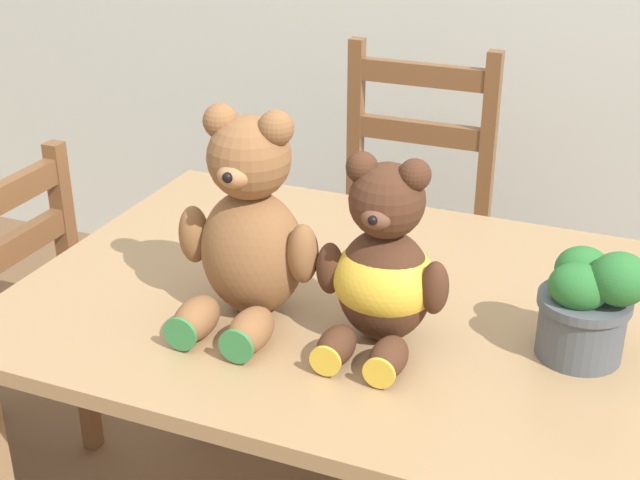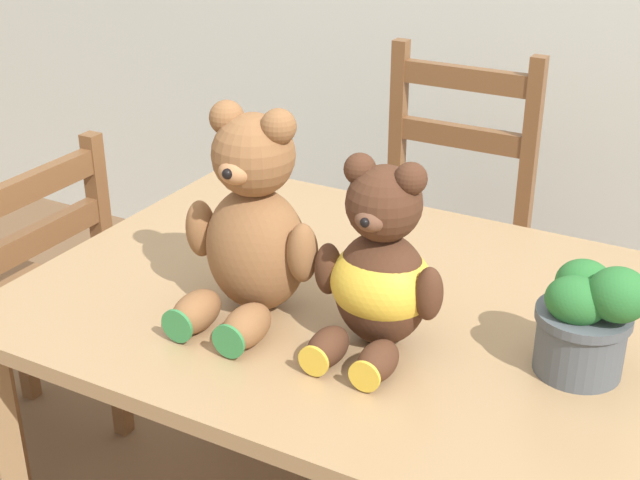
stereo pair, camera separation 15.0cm
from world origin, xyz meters
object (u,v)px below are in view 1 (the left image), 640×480
at_px(teddy_bear_left, 248,230).
at_px(teddy_bear_right, 383,270).
at_px(potted_plant, 587,304).
at_px(wooden_chair_behind, 400,244).

xyz_separation_m(teddy_bear_left, teddy_bear_right, (0.24, 0.01, -0.03)).
distance_m(teddy_bear_left, teddy_bear_right, 0.25).
bearing_deg(teddy_bear_left, potted_plant, -172.57).
relative_size(wooden_chair_behind, potted_plant, 5.04).
bearing_deg(potted_plant, teddy_bear_left, -171.85).
distance_m(wooden_chair_behind, potted_plant, 1.07).
height_order(teddy_bear_right, potted_plant, teddy_bear_right).
height_order(wooden_chair_behind, teddy_bear_right, teddy_bear_right).
xyz_separation_m(teddy_bear_left, potted_plant, (0.57, 0.08, -0.07)).
xyz_separation_m(wooden_chair_behind, teddy_bear_right, (0.25, -0.91, 0.40)).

